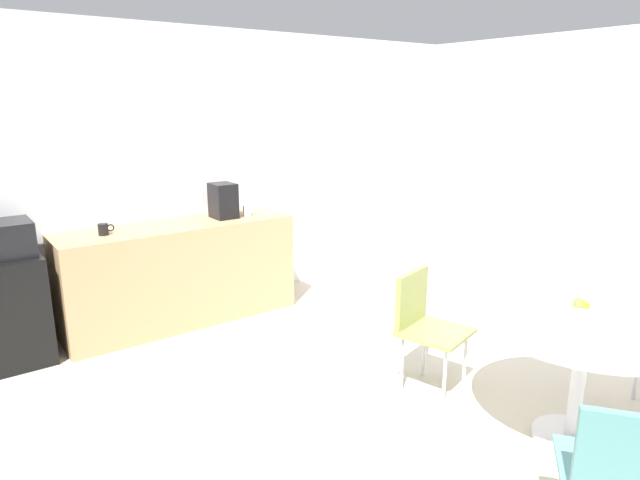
# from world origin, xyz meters

# --- Properties ---
(ground_plane) EXTENTS (6.00, 6.00, 0.00)m
(ground_plane) POSITION_xyz_m (0.00, 0.00, 0.00)
(ground_plane) COLOR beige
(wall_back) EXTENTS (6.00, 0.10, 2.60)m
(wall_back) POSITION_xyz_m (0.00, 3.00, 1.30)
(wall_back) COLOR silver
(wall_back) RESTS_ON ground_plane
(counter_block) EXTENTS (2.05, 0.60, 0.90)m
(counter_block) POSITION_xyz_m (-0.58, 2.65, 0.45)
(counter_block) COLOR tan
(counter_block) RESTS_ON ground_plane
(mini_fridge) EXTENTS (0.54, 0.54, 0.84)m
(mini_fridge) POSITION_xyz_m (-1.95, 2.65, 0.42)
(mini_fridge) COLOR black
(mini_fridge) RESTS_ON ground_plane
(round_table) EXTENTS (1.18, 1.18, 0.76)m
(round_table) POSITION_xyz_m (0.56, -0.44, 0.63)
(round_table) COLOR silver
(round_table) RESTS_ON ground_plane
(chair_olive) EXTENTS (0.52, 0.52, 0.83)m
(chair_olive) POSITION_xyz_m (0.29, 0.53, 0.52)
(chair_olive) COLOR silver
(chair_olive) RESTS_ON ground_plane
(chair_teal) EXTENTS (0.59, 0.59, 0.83)m
(chair_teal) POSITION_xyz_m (-0.24, -1.04, 0.52)
(chair_teal) COLOR silver
(chair_teal) RESTS_ON ground_plane
(fruit_bowl) EXTENTS (0.20, 0.20, 0.11)m
(fruit_bowl) POSITION_xyz_m (0.58, -0.38, 0.81)
(fruit_bowl) COLOR silver
(fruit_bowl) RESTS_ON round_table
(mug_white) EXTENTS (0.13, 0.08, 0.09)m
(mug_white) POSITION_xyz_m (-1.21, 2.62, 0.95)
(mug_white) COLOR black
(mug_white) RESTS_ON counter_block
(mug_green) EXTENTS (0.13, 0.08, 0.09)m
(mug_green) POSITION_xyz_m (0.10, 2.60, 0.95)
(mug_green) COLOR white
(mug_green) RESTS_ON counter_block
(coffee_maker) EXTENTS (0.20, 0.24, 0.32)m
(coffee_maker) POSITION_xyz_m (-0.13, 2.65, 1.06)
(coffee_maker) COLOR black
(coffee_maker) RESTS_ON counter_block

